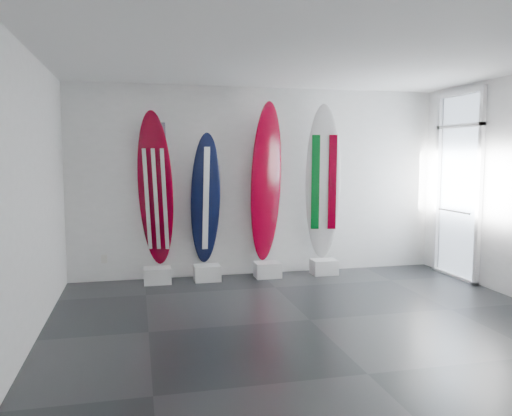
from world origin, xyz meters
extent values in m
plane|color=black|center=(0.00, 0.00, 0.00)|extent=(6.00, 6.00, 0.00)
plane|color=white|center=(0.00, 0.00, 3.00)|extent=(6.00, 6.00, 0.00)
plane|color=silver|center=(0.00, 2.50, 1.50)|extent=(6.00, 0.00, 6.00)
plane|color=silver|center=(0.00, -2.50, 1.50)|extent=(6.00, 0.00, 6.00)
plane|color=silver|center=(-3.00, 0.00, 1.50)|extent=(0.00, 5.00, 5.00)
cube|color=silver|center=(-1.67, 2.18, 0.12)|extent=(0.40, 0.30, 0.24)
ellipsoid|color=maroon|center=(-1.67, 2.28, 1.41)|extent=(0.64, 0.58, 2.35)
cube|color=silver|center=(-0.91, 2.18, 0.12)|extent=(0.40, 0.30, 0.24)
ellipsoid|color=black|center=(-0.91, 2.28, 1.25)|extent=(0.49, 0.40, 2.03)
cube|color=silver|center=(0.05, 2.18, 0.12)|extent=(0.40, 0.30, 0.24)
ellipsoid|color=maroon|center=(0.05, 2.28, 1.50)|extent=(0.63, 0.44, 2.52)
cube|color=silver|center=(1.00, 2.18, 0.12)|extent=(0.40, 0.30, 0.24)
ellipsoid|color=silver|center=(1.00, 2.28, 1.49)|extent=(0.60, 0.35, 2.50)
cube|color=silver|center=(-2.45, 2.48, 0.35)|extent=(0.09, 0.02, 0.13)
camera|label=1|loc=(-1.94, -5.54, 1.90)|focal=35.95mm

